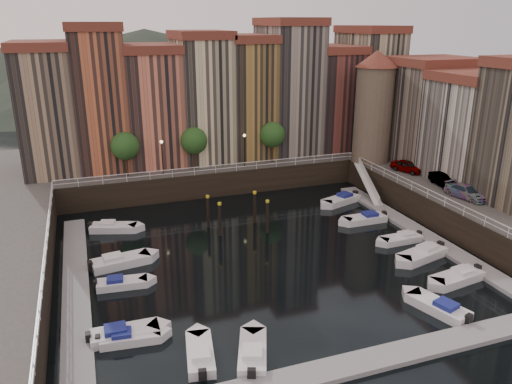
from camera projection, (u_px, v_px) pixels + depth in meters
name	position (u px, v px, depth m)	size (l,w,h in m)	color
ground	(262.00, 252.00, 45.78)	(200.00, 200.00, 0.00)	black
quay_far	(197.00, 164.00, 68.47)	(80.00, 20.00, 3.00)	black
dock_left	(76.00, 285.00, 39.73)	(2.00, 28.00, 0.35)	gray
dock_right	(417.00, 231.00, 49.93)	(2.00, 28.00, 0.35)	gray
dock_near	(357.00, 364.00, 30.56)	(30.00, 2.00, 0.35)	gray
mountains	(135.00, 66.00, 141.81)	(145.00, 100.00, 18.00)	#2D382D
far_terrace	(224.00, 96.00, 64.21)	(48.70, 10.30, 17.50)	#9B7F62
right_terrace	(478.00, 123.00, 54.40)	(9.30, 24.30, 14.00)	#7A6B5C
corner_tower	(374.00, 105.00, 61.69)	(5.20, 5.20, 13.80)	#6B5B4C
promenade_trees	(199.00, 140.00, 59.44)	(21.20, 3.20, 5.20)	black
street_lamps	(204.00, 148.00, 58.88)	(10.36, 0.36, 4.18)	black
railings	(245.00, 196.00, 48.90)	(36.08, 34.04, 0.52)	white
gangway	(368.00, 182.00, 59.46)	(2.78, 8.32, 3.73)	white
mooring_pilings	(238.00, 214.00, 50.17)	(5.55, 3.67, 3.78)	black
boat_left_0	(129.00, 338.00, 32.86)	(4.24, 1.90, 0.96)	silver
boat_left_1	(123.00, 334.00, 33.19)	(4.75, 1.77, 1.09)	silver
boat_left_2	(121.00, 283.00, 39.67)	(4.23, 1.90, 0.96)	silver
boat_left_3	(119.00, 262.00, 43.06)	(5.35, 2.62, 1.20)	silver
boat_left_4	(113.00, 227.00, 50.25)	(4.92, 3.08, 1.11)	silver
boat_right_0	(458.00, 277.00, 40.46)	(5.06, 2.48, 1.14)	silver
boat_right_1	(423.00, 254.00, 44.44)	(5.33, 3.04, 1.19)	silver
boat_right_2	(402.00, 239.00, 47.74)	(4.34, 1.65, 0.99)	silver
boat_right_3	(366.00, 219.00, 52.47)	(4.78, 1.74, 1.10)	silver
boat_right_4	(342.00, 200.00, 57.96)	(5.19, 3.31, 1.17)	silver
boat_near_0	(200.00, 355.00, 31.14)	(2.34, 4.65, 1.04)	silver
boat_near_1	(253.00, 353.00, 31.27)	(3.18, 4.84, 1.09)	silver
boat_near_3	(439.00, 307.00, 36.23)	(3.08, 4.98, 1.12)	silver
car_a	(407.00, 167.00, 59.05)	(1.63, 4.05, 1.38)	gray
car_b	(445.00, 181.00, 53.80)	(1.58, 4.52, 1.49)	gray
car_c	(466.00, 193.00, 50.30)	(1.88, 4.63, 1.34)	gray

